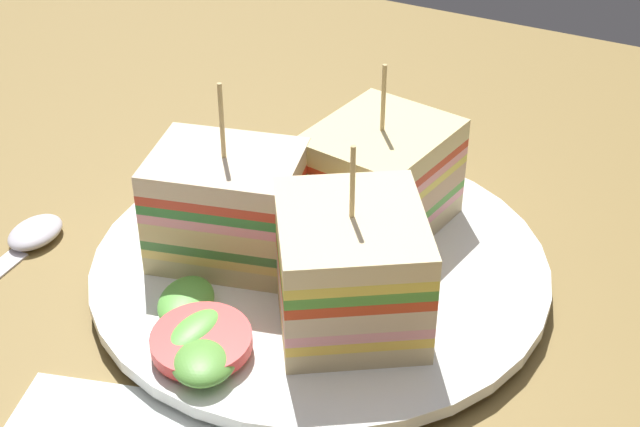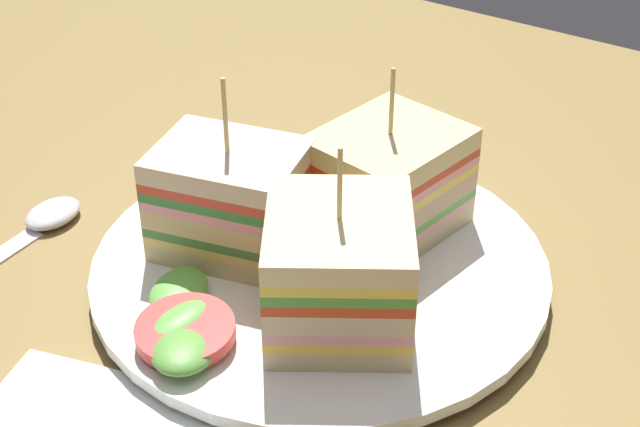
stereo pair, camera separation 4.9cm
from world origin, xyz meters
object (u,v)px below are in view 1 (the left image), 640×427
Objects in this scene: sandwich_wedge_1 at (350,268)px; sandwich_wedge_2 at (380,178)px; sandwich_wedge_0 at (228,206)px; chip_pile at (352,243)px; plate at (320,267)px; spoon at (17,249)px.

sandwich_wedge_1 and sandwich_wedge_2 have the same top height.
sandwich_wedge_0 is 8.61cm from sandwich_wedge_2.
sandwich_wedge_2 is at bearing 93.24° from chip_pile.
plate is 17.16cm from spoon.
spoon is (-17.41, -10.54, -3.79)cm from sandwich_wedge_2.
chip_pile is (1.50, 0.79, 1.58)cm from plate.
sandwich_wedge_1 is 1.05× the size of sandwich_wedge_2.
sandwich_wedge_1 is at bearing 23.81° from sandwich_wedge_2.
sandwich_wedge_1 is 1.23× the size of chip_pile.
sandwich_wedge_0 is 1.04× the size of sandwich_wedge_2.
spoon is at bearing -173.99° from sandwich_wedge_0.
sandwich_wedge_2 is (-2.15, 8.17, -0.03)cm from sandwich_wedge_1.
plate is 1.80× the size of spoon.
plate is at bearing -6.11° from sandwich_wedge_2.
spoon is (-19.56, -2.37, -3.82)cm from sandwich_wedge_1.
sandwich_wedge_0 is 6.82cm from chip_pile.
chip_pile is at bearing -8.55° from sandwich_wedge_1.
chip_pile is at bearing 12.31° from sandwich_wedge_2.
spoon is at bearing -160.11° from plate.
sandwich_wedge_2 is at bearing -18.17° from sandwich_wedge_1.
sandwich_wedge_1 is (3.43, -3.47, 3.48)cm from plate.
chip_pile is (0.22, -3.91, -1.87)cm from sandwich_wedge_2.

